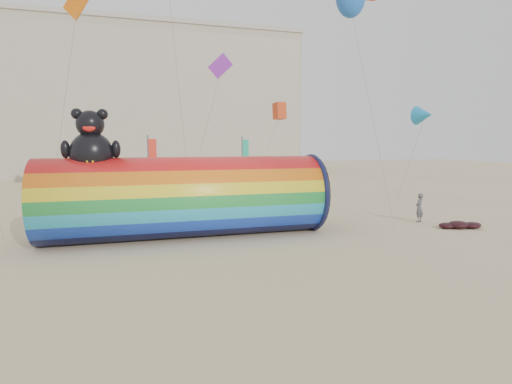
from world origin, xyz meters
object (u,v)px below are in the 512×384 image
object	(u,v)px
windsock_assembly	(187,195)
fabric_bundle	(461,225)
kite_handler	(419,208)
hotel_building	(82,102)

from	to	relation	value
windsock_assembly	fabric_bundle	world-z (taller)	windsock_assembly
kite_handler	fabric_bundle	bearing A→B (deg)	89.12
windsock_assembly	kite_handler	distance (m)	13.51
windsock_assembly	fabric_bundle	bearing A→B (deg)	-8.72
hotel_building	fabric_bundle	size ratio (longest dim) A/B	23.06
hotel_building	fabric_bundle	distance (m)	51.49
windsock_assembly	kite_handler	xyz separation A→B (m)	(13.46, -0.17, -1.22)
hotel_building	fabric_bundle	xyz separation A→B (m)	(24.17, -44.32, -10.14)
fabric_bundle	hotel_building	bearing A→B (deg)	118.61
kite_handler	windsock_assembly	bearing A→B (deg)	-29.22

